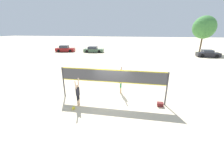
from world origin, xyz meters
name	(u,v)px	position (x,y,z in m)	size (l,w,h in m)	color
ground_plane	(112,100)	(0.00, 0.00, 0.00)	(200.00, 200.00, 0.00)	beige
volleyball_net	(112,78)	(0.00, 0.00, 1.80)	(7.91, 0.10, 2.45)	#38383D
player_spiker	(78,92)	(-2.22, -1.24, 1.04)	(0.28, 0.69, 1.99)	beige
player_blocker	(121,80)	(0.46, 1.59, 1.18)	(0.28, 0.72, 2.22)	tan
volleyball	(74,108)	(-2.33, -1.86, 0.12)	(0.23, 0.23, 0.23)	yellow
gear_bag	(160,104)	(3.56, -0.26, 0.13)	(0.42, 0.34, 0.27)	maroon
parked_car_near	(94,50)	(-9.01, 24.21, 0.59)	(4.75, 2.34, 1.32)	#4C6B4C
parked_car_mid	(65,49)	(-16.00, 23.74, 0.66)	(4.68, 2.52, 1.49)	maroon
parked_car_far	(208,54)	(14.97, 22.36, 0.61)	(4.09, 2.04, 1.36)	#232328
tree_left_cluster	(204,27)	(15.55, 28.57, 5.51)	(4.90, 4.90, 7.97)	#4C3823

